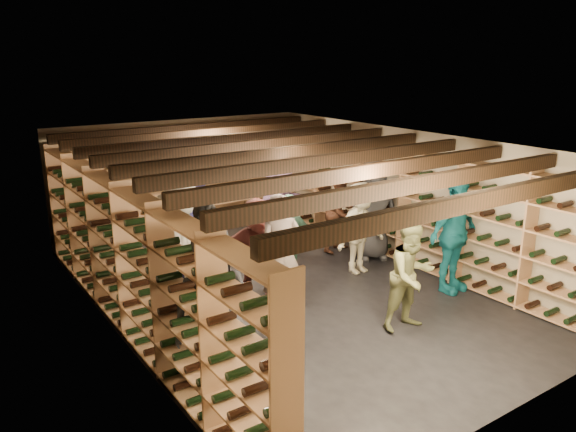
% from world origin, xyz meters
% --- Properties ---
extents(ground, '(8.00, 8.00, 0.00)m').
position_xyz_m(ground, '(0.00, 0.00, 0.00)').
color(ground, black).
rests_on(ground, ground).
extents(walls, '(5.52, 8.02, 2.40)m').
position_xyz_m(walls, '(0.00, 0.00, 1.20)').
color(walls, tan).
rests_on(walls, ground).
extents(ceiling, '(5.50, 8.00, 0.01)m').
position_xyz_m(ceiling, '(0.00, 0.00, 2.40)').
color(ceiling, beige).
rests_on(ceiling, walls).
extents(ceiling_joists, '(5.40, 7.12, 0.18)m').
position_xyz_m(ceiling_joists, '(0.00, 0.00, 2.26)').
color(ceiling_joists, black).
rests_on(ceiling_joists, ground).
extents(wine_rack_left, '(0.32, 7.50, 2.15)m').
position_xyz_m(wine_rack_left, '(-2.57, 0.00, 1.08)').
color(wine_rack_left, '#AD7C54').
rests_on(wine_rack_left, ground).
extents(wine_rack_right, '(0.32, 7.50, 2.15)m').
position_xyz_m(wine_rack_right, '(2.57, 0.00, 1.08)').
color(wine_rack_right, '#AD7C54').
rests_on(wine_rack_right, ground).
extents(wine_rack_back, '(4.70, 0.30, 2.15)m').
position_xyz_m(wine_rack_back, '(0.00, 3.83, 1.07)').
color(wine_rack_back, '#AD7C54').
rests_on(wine_rack_back, ground).
extents(crate_stack_left, '(0.54, 0.39, 0.68)m').
position_xyz_m(crate_stack_left, '(-0.82, 1.30, 0.34)').
color(crate_stack_left, tan).
rests_on(crate_stack_left, ground).
extents(crate_stack_right, '(0.58, 0.49, 0.51)m').
position_xyz_m(crate_stack_right, '(0.78, 1.30, 0.26)').
color(crate_stack_right, tan).
rests_on(crate_stack_right, ground).
extents(crate_loose, '(0.58, 0.47, 0.17)m').
position_xyz_m(crate_loose, '(0.76, 2.03, 0.09)').
color(crate_loose, tan).
rests_on(crate_loose, ground).
extents(person_0, '(1.04, 0.81, 1.89)m').
position_xyz_m(person_0, '(-2.18, -1.71, 0.95)').
color(person_0, black).
rests_on(person_0, ground).
extents(person_1, '(0.69, 0.48, 1.81)m').
position_xyz_m(person_1, '(-1.58, -0.39, 0.91)').
color(person_1, black).
rests_on(person_1, ground).
extents(person_2, '(0.80, 0.65, 1.56)m').
position_xyz_m(person_2, '(0.67, -2.01, 0.78)').
color(person_2, brown).
rests_on(person_2, ground).
extents(person_3, '(1.07, 0.65, 1.61)m').
position_xyz_m(person_3, '(1.49, -0.03, 0.81)').
color(person_3, beige).
rests_on(person_3, ground).
extents(person_4, '(1.16, 0.57, 1.90)m').
position_xyz_m(person_4, '(2.18, -1.46, 0.95)').
color(person_4, '#136975').
rests_on(person_4, ground).
extents(person_5, '(1.57, 1.03, 1.62)m').
position_xyz_m(person_5, '(-0.55, 0.02, 0.81)').
color(person_5, brown).
rests_on(person_5, ground).
extents(person_6, '(1.03, 0.85, 1.82)m').
position_xyz_m(person_6, '(-1.10, 1.15, 0.91)').
color(person_6, '#201F4E').
rests_on(person_6, ground).
extents(person_7, '(0.76, 0.62, 1.79)m').
position_xyz_m(person_7, '(-0.51, -0.58, 0.90)').
color(person_7, gray).
rests_on(person_7, ground).
extents(person_8, '(0.90, 0.78, 1.56)m').
position_xyz_m(person_8, '(1.95, 1.04, 0.78)').
color(person_8, '#47281A').
rests_on(person_8, ground).
extents(person_9, '(1.31, 0.90, 1.88)m').
position_xyz_m(person_9, '(-1.46, 0.73, 0.94)').
color(person_9, '#B4B1A3').
rests_on(person_9, ground).
extents(person_10, '(0.95, 0.41, 1.61)m').
position_xyz_m(person_10, '(-0.00, -0.00, 0.81)').
color(person_10, '#264639').
rests_on(person_10, ground).
extents(person_11, '(1.81, 1.21, 1.87)m').
position_xyz_m(person_11, '(0.70, 1.30, 0.93)').
color(person_11, slate).
rests_on(person_11, ground).
extents(person_12, '(1.08, 0.91, 1.89)m').
position_xyz_m(person_12, '(2.18, 0.39, 0.94)').
color(person_12, '#2D2D31').
rests_on(person_12, ground).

